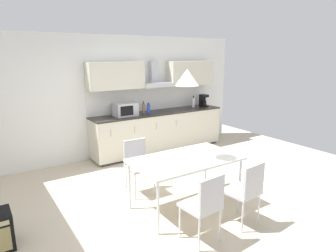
# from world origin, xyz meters

# --- Properties ---
(ground_plane) EXTENTS (8.50, 7.55, 0.02)m
(ground_plane) POSITION_xyz_m (0.00, 0.00, -0.01)
(ground_plane) COLOR beige
(wall_back) EXTENTS (6.80, 0.10, 2.61)m
(wall_back) POSITION_xyz_m (0.00, 2.57, 1.31)
(wall_back) COLOR white
(wall_back) RESTS_ON ground_plane
(kitchen_counter) EXTENTS (3.20, 0.64, 0.93)m
(kitchen_counter) POSITION_xyz_m (1.11, 2.21, 0.47)
(kitchen_counter) COLOR #333333
(kitchen_counter) RESTS_ON ground_plane
(backsplash_tile) EXTENTS (3.18, 0.02, 0.53)m
(backsplash_tile) POSITION_xyz_m (1.11, 2.51, 1.19)
(backsplash_tile) COLOR silver
(backsplash_tile) RESTS_ON kitchen_counter
(upper_wall_cabinets) EXTENTS (3.18, 0.40, 0.56)m
(upper_wall_cabinets) POSITION_xyz_m (1.11, 2.35, 1.76)
(upper_wall_cabinets) COLOR beige
(microwave) EXTENTS (0.48, 0.35, 0.28)m
(microwave) POSITION_xyz_m (0.26, 2.21, 1.07)
(microwave) COLOR #ADADB2
(microwave) RESTS_ON kitchen_counter
(coffee_maker) EXTENTS (0.18, 0.19, 0.30)m
(coffee_maker) POSITION_xyz_m (2.44, 2.23, 1.08)
(coffee_maker) COLOR black
(coffee_maker) RESTS_ON kitchen_counter
(bottle_brown) EXTENTS (0.06, 0.06, 0.27)m
(bottle_brown) POSITION_xyz_m (0.73, 2.24, 1.04)
(bottle_brown) COLOR brown
(bottle_brown) RESTS_ON kitchen_counter
(bottle_white) EXTENTS (0.07, 0.07, 0.29)m
(bottle_white) POSITION_xyz_m (2.15, 2.26, 1.05)
(bottle_white) COLOR white
(bottle_white) RESTS_ON kitchen_counter
(bottle_blue) EXTENTS (0.08, 0.08, 0.24)m
(bottle_blue) POSITION_xyz_m (0.82, 2.18, 1.03)
(bottle_blue) COLOR blue
(bottle_blue) RESTS_ON kitchen_counter
(dining_table) EXTENTS (1.55, 0.90, 0.76)m
(dining_table) POSITION_xyz_m (0.02, -0.28, 0.71)
(dining_table) COLOR silver
(dining_table) RESTS_ON ground_plane
(chair_far_left) EXTENTS (0.41, 0.41, 0.87)m
(chair_far_left) POSITION_xyz_m (-0.33, 0.55, 0.53)
(chair_far_left) COLOR #B2B2B7
(chair_far_left) RESTS_ON ground_plane
(chair_near_left) EXTENTS (0.43, 0.43, 0.87)m
(chair_near_left) POSITION_xyz_m (-0.33, -1.11, 0.53)
(chair_near_left) COLOR #B2B2B7
(chair_near_left) RESTS_ON ground_plane
(chair_near_right) EXTENTS (0.43, 0.43, 0.87)m
(chair_near_right) POSITION_xyz_m (0.37, -1.11, 0.53)
(chair_near_right) COLOR #B2B2B7
(chair_near_right) RESTS_ON ground_plane
(pendant_lamp) EXTENTS (0.32, 0.32, 0.22)m
(pendant_lamp) POSITION_xyz_m (0.02, -0.28, 1.90)
(pendant_lamp) COLOR silver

